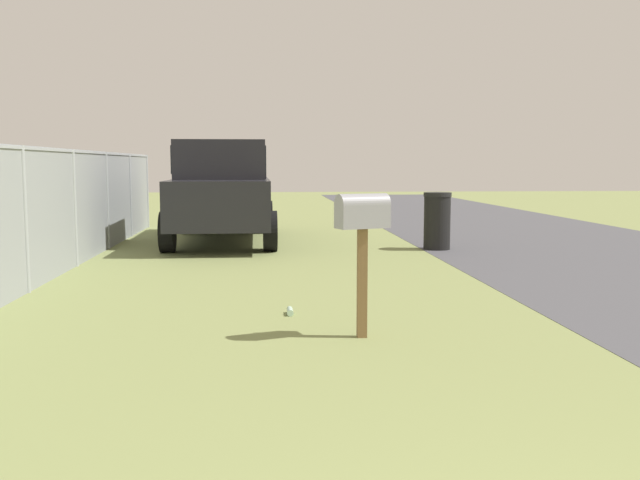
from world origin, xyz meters
TOP-DOWN VIEW (x-y plane):
  - mailbox at (5.44, 0.20)m, footprint 0.36×0.53m
  - pickup_truck at (13.69, 1.98)m, footprint 5.49×2.21m
  - trash_bin at (12.12, -2.18)m, footprint 0.53×0.53m
  - fence_section at (9.21, 4.12)m, footprint 16.36×0.07m
  - litter_bottle_midfield_b at (6.49, 0.84)m, footprint 0.22×0.07m

SIDE VIEW (x-z plane):
  - litter_bottle_midfield_b at x=6.49m, z-range 0.00..0.07m
  - trash_bin at x=12.12m, z-range 0.00..1.09m
  - fence_section at x=9.21m, z-range 0.07..1.93m
  - mailbox at x=5.44m, z-range 0.41..1.76m
  - pickup_truck at x=13.69m, z-range 0.06..2.15m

